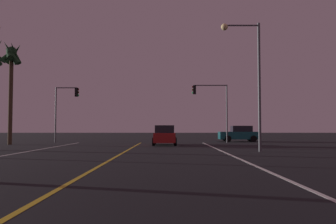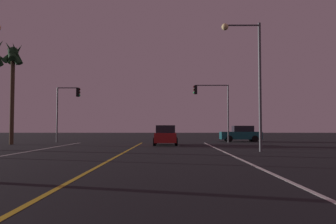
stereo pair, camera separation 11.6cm
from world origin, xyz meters
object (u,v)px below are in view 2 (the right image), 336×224
(car_ahead_far, at_px, (166,136))
(traffic_light_near_left, at_px, (68,102))
(car_crossing_side, at_px, (241,134))
(palm_tree_left_far, at_px, (13,63))
(street_lamp_right_far, at_px, (251,69))
(traffic_light_near_right, at_px, (212,100))

(car_ahead_far, bearing_deg, traffic_light_near_left, 63.53)
(car_ahead_far, xyz_separation_m, traffic_light_near_left, (-9.96, 4.96, 3.27))
(car_crossing_side, relative_size, palm_tree_left_far, 0.46)
(car_crossing_side, height_order, street_lamp_right_far, street_lamp_right_far)
(car_crossing_side, distance_m, traffic_light_near_left, 18.44)
(car_ahead_far, height_order, traffic_light_near_right, traffic_light_near_right)
(car_ahead_far, xyz_separation_m, traffic_light_near_right, (4.59, 4.96, 3.51))
(car_crossing_side, bearing_deg, car_ahead_far, 42.85)
(traffic_light_near_left, bearing_deg, palm_tree_left_far, -132.49)
(street_lamp_right_far, distance_m, palm_tree_left_far, 21.35)
(car_ahead_far, distance_m, palm_tree_left_far, 15.22)
(car_ahead_far, distance_m, street_lamp_right_far, 10.80)
(traffic_light_near_right, xyz_separation_m, street_lamp_right_far, (0.89, -13.19, 0.84))
(traffic_light_near_left, xyz_separation_m, palm_tree_left_far, (-3.77, -4.12, 3.23))
(traffic_light_near_right, relative_size, street_lamp_right_far, 0.72)
(traffic_light_near_left, xyz_separation_m, street_lamp_right_far, (15.43, -13.19, 1.08))
(palm_tree_left_far, bearing_deg, car_ahead_far, -3.49)
(car_crossing_side, xyz_separation_m, palm_tree_left_far, (-21.75, -6.59, 6.50))
(traffic_light_near_left, bearing_deg, street_lamp_right_far, -40.52)
(street_lamp_right_far, relative_size, palm_tree_left_far, 0.88)
(traffic_light_near_left, relative_size, palm_tree_left_far, 0.60)
(street_lamp_right_far, bearing_deg, traffic_light_near_left, -40.52)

